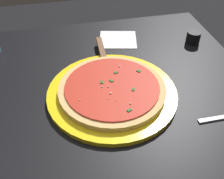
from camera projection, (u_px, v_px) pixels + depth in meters
name	position (u px, v px, depth m)	size (l,w,h in m)	color
restaurant_table	(107.00, 126.00, 0.87)	(0.90, 0.84, 0.78)	black
serving_plate	(112.00, 93.00, 0.75)	(0.36, 0.36, 0.01)	yellow
pizza	(112.00, 89.00, 0.74)	(0.30, 0.30, 0.02)	#DBB26B
pizza_server	(103.00, 56.00, 0.87)	(0.07, 0.22, 0.01)	silver
cup_small_sauce	(193.00, 37.00, 0.95)	(0.05, 0.05, 0.04)	black
napkin_folded_right	(118.00, 40.00, 0.98)	(0.13, 0.12, 0.00)	white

